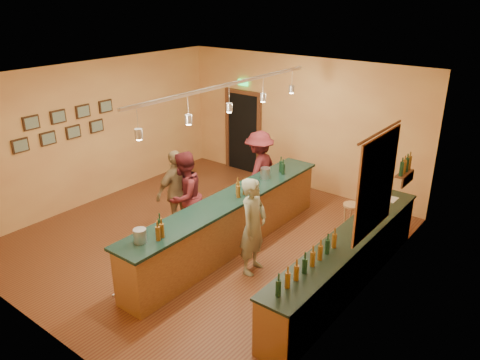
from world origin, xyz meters
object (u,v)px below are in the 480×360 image
Objects in this scene: tasting_bar at (230,219)px; customer_b at (178,191)px; bartender at (253,226)px; customer_a at (184,196)px; customer_c at (259,170)px; back_counter at (347,262)px; bar_stool at (351,211)px.

customer_b is at bearing -177.13° from tasting_bar.
customer_a reaches higher than bartender.
customer_a is at bearing -16.28° from customer_c.
customer_c is (-1.44, 2.17, 0.02)m from bartender.
tasting_bar is 2.86× the size of customer_c.
customer_b is at bearing -176.10° from back_counter.
tasting_bar is 2.43m from bar_stool.
customer_c reaches higher than back_counter.
tasting_bar is at bearing -175.52° from back_counter.
bartender is (0.80, -0.36, 0.27)m from tasting_bar.
bartender is (-1.51, -0.54, 0.39)m from back_counter.
bar_stool is (2.91, 1.89, -0.29)m from customer_b.
customer_c is at bearing 151.03° from back_counter.
customer_c is 2.27m from bar_stool.
customer_b reaches higher than tasting_bar.
customer_a is at bearing 73.81° from customer_b.
bartender reaches higher than bar_stool.
customer_c is (0.32, 2.03, -0.00)m from customer_a.
customer_a is 2.06m from customer_c.
back_counter is 2.65× the size of customer_b.
back_counter is 1.79m from bar_stool.
tasting_bar is 1.02m from customer_a.
customer_c reaches higher than tasting_bar.
back_counter is 3.64m from customer_b.
tasting_bar is 2.85× the size of customer_a.
tasting_bar reaches higher than bar_stool.
back_counter is 2.54× the size of customer_a.
tasting_bar is at bearing 57.65° from bartender.
customer_c reaches higher than bar_stool.
bartender reaches higher than customer_b.
bartender is 2.46× the size of bar_stool.
tasting_bar is 1.32m from customer_b.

